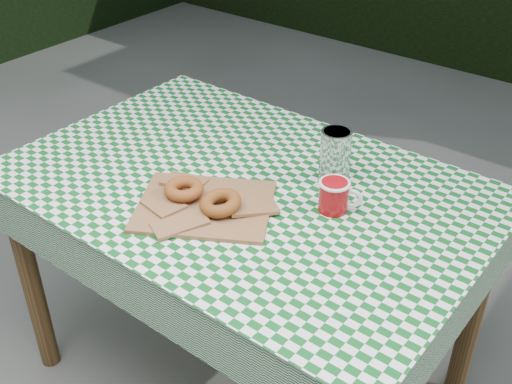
# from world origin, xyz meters

# --- Properties ---
(ground) EXTENTS (60.00, 60.00, 0.00)m
(ground) POSITION_xyz_m (0.00, 0.00, 0.00)
(ground) COLOR #52534D
(ground) RESTS_ON ground
(table) EXTENTS (1.25, 0.84, 0.75)m
(table) POSITION_xyz_m (0.19, -0.07, 0.38)
(table) COLOR #512F1C
(table) RESTS_ON ground
(tablecloth) EXTENTS (1.27, 0.86, 0.01)m
(tablecloth) POSITION_xyz_m (0.19, -0.07, 0.75)
(tablecloth) COLOR #0C521C
(tablecloth) RESTS_ON table
(paper_bag) EXTENTS (0.41, 0.39, 0.02)m
(paper_bag) POSITION_xyz_m (0.18, -0.22, 0.76)
(paper_bag) COLOR #976041
(paper_bag) RESTS_ON tablecloth
(bagel_front) EXTENTS (0.10, 0.10, 0.03)m
(bagel_front) POSITION_xyz_m (0.12, -0.23, 0.79)
(bagel_front) COLOR brown
(bagel_front) RESTS_ON paper_bag
(bagel_back) EXTENTS (0.14, 0.14, 0.03)m
(bagel_back) POSITION_xyz_m (0.23, -0.22, 0.79)
(bagel_back) COLOR brown
(bagel_back) RESTS_ON paper_bag
(coffee_mug) EXTENTS (0.19, 0.19, 0.08)m
(coffee_mug) POSITION_xyz_m (0.44, -0.04, 0.80)
(coffee_mug) COLOR #97090F
(coffee_mug) RESTS_ON tablecloth
(drinking_glass) EXTENTS (0.08, 0.08, 0.15)m
(drinking_glass) POSITION_xyz_m (0.37, 0.08, 0.83)
(drinking_glass) COLOR white
(drinking_glass) RESTS_ON tablecloth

